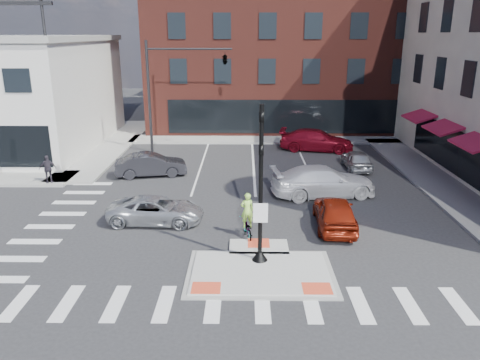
{
  "coord_description": "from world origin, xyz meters",
  "views": [
    {
      "loc": [
        -0.59,
        -15.85,
        8.45
      ],
      "look_at": [
        -0.8,
        4.66,
        2.0
      ],
      "focal_mm": 35.0,
      "sensor_mm": 36.0,
      "label": 1
    }
  ],
  "objects_px": {
    "white_pickup": "(323,181)",
    "pedestrian_b": "(48,169)",
    "bg_car_red": "(316,140)",
    "cyclist": "(247,222)",
    "bg_car_dark": "(151,165)",
    "bg_car_silver": "(357,160)",
    "silver_suv": "(156,210)",
    "red_sedan": "(335,212)"
  },
  "relations": [
    {
      "from": "bg_car_silver",
      "to": "bg_car_dark",
      "type": "bearing_deg",
      "value": 6.62
    },
    {
      "from": "cyclist",
      "to": "red_sedan",
      "type": "bearing_deg",
      "value": -175.35
    },
    {
      "from": "red_sedan",
      "to": "bg_car_red",
      "type": "height_order",
      "value": "bg_car_red"
    },
    {
      "from": "bg_car_red",
      "to": "pedestrian_b",
      "type": "bearing_deg",
      "value": 127.65
    },
    {
      "from": "bg_car_dark",
      "to": "bg_car_silver",
      "type": "xyz_separation_m",
      "value": [
        13.03,
        1.67,
        -0.08
      ]
    },
    {
      "from": "bg_car_red",
      "to": "red_sedan",
      "type": "bearing_deg",
      "value": -174.28
    },
    {
      "from": "silver_suv",
      "to": "red_sedan",
      "type": "xyz_separation_m",
      "value": [
        8.2,
        -0.47,
        0.11
      ]
    },
    {
      "from": "red_sedan",
      "to": "cyclist",
      "type": "bearing_deg",
      "value": 18.49
    },
    {
      "from": "bg_car_red",
      "to": "pedestrian_b",
      "type": "xyz_separation_m",
      "value": [
        -16.78,
        -8.52,
        0.17
      ]
    },
    {
      "from": "bg_car_silver",
      "to": "bg_car_red",
      "type": "distance_m",
      "value": 5.36
    },
    {
      "from": "white_pickup",
      "to": "bg_car_red",
      "type": "distance_m",
      "value": 10.36
    },
    {
      "from": "bg_car_silver",
      "to": "bg_car_red",
      "type": "height_order",
      "value": "bg_car_red"
    },
    {
      "from": "bg_car_dark",
      "to": "pedestrian_b",
      "type": "distance_m",
      "value": 5.93
    },
    {
      "from": "bg_car_silver",
      "to": "white_pickup",
      "type": "bearing_deg",
      "value": 59.74
    },
    {
      "from": "bg_car_red",
      "to": "white_pickup",
      "type": "bearing_deg",
      "value": -175.46
    },
    {
      "from": "red_sedan",
      "to": "bg_car_silver",
      "type": "height_order",
      "value": "red_sedan"
    },
    {
      "from": "bg_car_red",
      "to": "cyclist",
      "type": "bearing_deg",
      "value": 172.23
    },
    {
      "from": "bg_car_red",
      "to": "silver_suv",
      "type": "bearing_deg",
      "value": 156.89
    },
    {
      "from": "silver_suv",
      "to": "white_pickup",
      "type": "distance_m",
      "value": 9.22
    },
    {
      "from": "white_pickup",
      "to": "pedestrian_b",
      "type": "xyz_separation_m",
      "value": [
        -15.67,
        1.78,
        0.14
      ]
    },
    {
      "from": "bg_car_dark",
      "to": "bg_car_silver",
      "type": "height_order",
      "value": "bg_car_dark"
    },
    {
      "from": "bg_car_silver",
      "to": "bg_car_red",
      "type": "bearing_deg",
      "value": -70.07
    },
    {
      "from": "red_sedan",
      "to": "bg_car_silver",
      "type": "distance_m",
      "value": 10.12
    },
    {
      "from": "red_sedan",
      "to": "pedestrian_b",
      "type": "xyz_separation_m",
      "value": [
        -15.5,
        6.1,
        0.24
      ]
    },
    {
      "from": "red_sedan",
      "to": "pedestrian_b",
      "type": "height_order",
      "value": "pedestrian_b"
    },
    {
      "from": "bg_car_silver",
      "to": "cyclist",
      "type": "relative_size",
      "value": 1.83
    },
    {
      "from": "silver_suv",
      "to": "bg_car_silver",
      "type": "bearing_deg",
      "value": -49.27
    },
    {
      "from": "silver_suv",
      "to": "red_sedan",
      "type": "bearing_deg",
      "value": -91.32
    },
    {
      "from": "bg_car_dark",
      "to": "cyclist",
      "type": "relative_size",
      "value": 2.14
    },
    {
      "from": "red_sedan",
      "to": "cyclist",
      "type": "relative_size",
      "value": 2.11
    },
    {
      "from": "pedestrian_b",
      "to": "bg_car_red",
      "type": "bearing_deg",
      "value": -1.89
    },
    {
      "from": "white_pickup",
      "to": "red_sedan",
      "type": "bearing_deg",
      "value": 168.61
    },
    {
      "from": "bg_car_dark",
      "to": "bg_car_silver",
      "type": "bearing_deg",
      "value": -94.5
    },
    {
      "from": "pedestrian_b",
      "to": "bg_car_silver",
      "type": "bearing_deg",
      "value": -18.15
    },
    {
      "from": "red_sedan",
      "to": "bg_car_red",
      "type": "relative_size",
      "value": 0.78
    },
    {
      "from": "bg_car_dark",
      "to": "bg_car_silver",
      "type": "distance_m",
      "value": 13.14
    },
    {
      "from": "bg_car_dark",
      "to": "pedestrian_b",
      "type": "bearing_deg",
      "value": 96.29
    },
    {
      "from": "white_pickup",
      "to": "silver_suv",
      "type": "bearing_deg",
      "value": 105.53
    },
    {
      "from": "cyclist",
      "to": "pedestrian_b",
      "type": "xyz_separation_m",
      "value": [
        -11.52,
        7.2,
        0.28
      ]
    },
    {
      "from": "bg_car_dark",
      "to": "pedestrian_b",
      "type": "height_order",
      "value": "pedestrian_b"
    },
    {
      "from": "white_pickup",
      "to": "pedestrian_b",
      "type": "distance_m",
      "value": 15.77
    },
    {
      "from": "white_pickup",
      "to": "bg_car_silver",
      "type": "relative_size",
      "value": 1.52
    }
  ]
}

